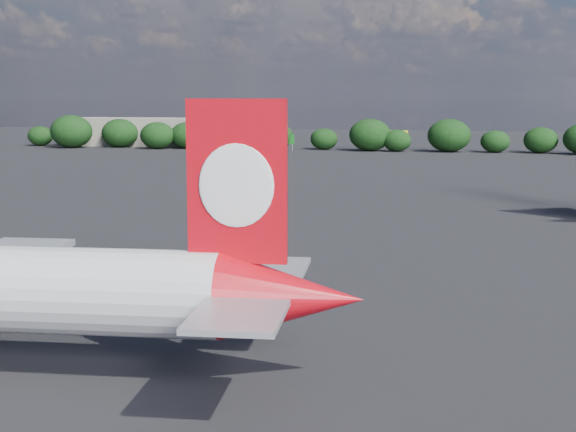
# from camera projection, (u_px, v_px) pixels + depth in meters

# --- Properties ---
(ground) EXTENTS (500.00, 500.00, 0.00)m
(ground) POSITION_uv_depth(u_px,v_px,m) (236.00, 219.00, 96.75)
(ground) COLOR black
(ground) RESTS_ON ground
(terminal_building) EXTENTS (42.00, 16.00, 8.00)m
(terminal_building) POSITION_uv_depth(u_px,v_px,m) (138.00, 132.00, 236.69)
(terminal_building) COLOR gray
(terminal_building) RESTS_ON ground
(highway_sign) EXTENTS (6.00, 0.30, 4.50)m
(highway_sign) POSITION_uv_depth(u_px,v_px,m) (283.00, 139.00, 212.23)
(highway_sign) COLOR #146419
(highway_sign) RESTS_ON ground
(billboard_yellow) EXTENTS (5.00, 0.30, 5.50)m
(billboard_yellow) POSITION_uv_depth(u_px,v_px,m) (398.00, 137.00, 212.14)
(billboard_yellow) COLOR yellow
(billboard_yellow) RESTS_ON ground
(horizon_treeline) EXTENTS (204.35, 14.95, 9.24)m
(horizon_treeline) POSITION_uv_depth(u_px,v_px,m) (376.00, 136.00, 211.10)
(horizon_treeline) COLOR black
(horizon_treeline) RESTS_ON ground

